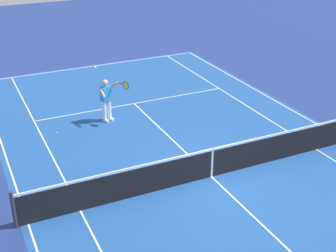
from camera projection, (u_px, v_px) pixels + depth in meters
name	position (u px, v px, depth m)	size (l,w,h in m)	color
ground_plane	(211.00, 177.00, 14.43)	(60.00, 60.00, 0.00)	navy
court_slab	(211.00, 177.00, 14.43)	(24.20, 11.40, 0.00)	#1E4C93
court_line_markings	(211.00, 177.00, 14.43)	(23.85, 11.05, 0.01)	white
tennis_net	(212.00, 163.00, 14.22)	(0.10, 11.70, 1.08)	#2D2D33
tennis_player_near	(107.00, 98.00, 17.74)	(0.94, 0.91, 1.70)	white
tennis_ball	(57.00, 133.00, 17.08)	(0.07, 0.07, 0.07)	#CCE01E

